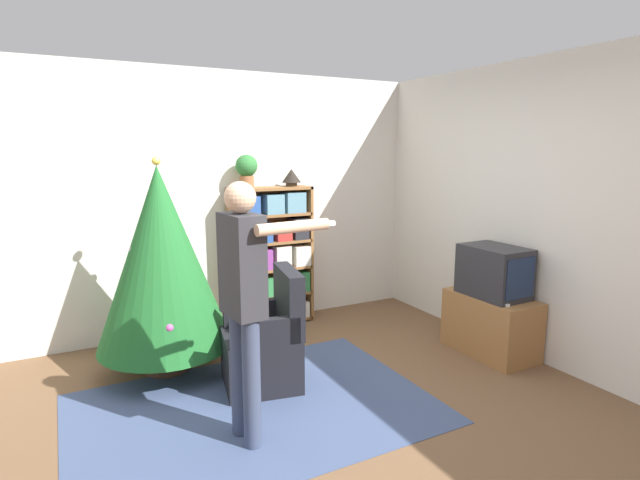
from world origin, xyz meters
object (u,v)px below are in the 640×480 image
object	(u,v)px
bookshelf	(272,257)
armchair	(266,345)
table_lamp	(291,176)
television	(494,271)
standing_person	(244,292)
potted_plant	(247,169)
christmas_tree	(162,259)

from	to	relation	value
bookshelf	armchair	bearing A→B (deg)	-114.46
table_lamp	television	bearing A→B (deg)	-54.22
standing_person	potted_plant	xyz separation A→B (m)	(0.73, 1.95, 0.67)
christmas_tree	potted_plant	xyz separation A→B (m)	(0.98, 0.66, 0.68)
television	potted_plant	distance (m)	2.53
television	potted_plant	size ratio (longest dim) A/B	1.75
christmas_tree	table_lamp	world-z (taller)	christmas_tree
television	standing_person	size ratio (longest dim) A/B	0.35
bookshelf	television	world-z (taller)	bookshelf
bookshelf	table_lamp	world-z (taller)	table_lamp
bookshelf	television	size ratio (longest dim) A/B	2.53
standing_person	table_lamp	world-z (taller)	standing_person
television	armchair	xyz separation A→B (m)	(-2.03, 0.38, -0.44)
table_lamp	standing_person	bearing A→B (deg)	-121.91
television	standing_person	bearing A→B (deg)	-173.44
television	christmas_tree	world-z (taller)	christmas_tree
christmas_tree	potted_plant	world-z (taller)	potted_plant
christmas_tree	standing_person	bearing A→B (deg)	-78.91
bookshelf	television	bearing A→B (deg)	-49.08
television	potted_plant	xyz separation A→B (m)	(-1.69, 1.67, 0.88)
bookshelf	table_lamp	xyz separation A→B (m)	(0.24, 0.01, 0.84)
standing_person	christmas_tree	bearing A→B (deg)	-175.53
christmas_tree	potted_plant	bearing A→B (deg)	34.20
television	table_lamp	distance (m)	2.20
bookshelf	christmas_tree	world-z (taller)	christmas_tree
bookshelf	table_lamp	distance (m)	0.87
standing_person	potted_plant	world-z (taller)	potted_plant
bookshelf	standing_person	world-z (taller)	standing_person
television	standing_person	distance (m)	2.44
bookshelf	standing_person	size ratio (longest dim) A/B	0.88
bookshelf	christmas_tree	distance (m)	1.41
bookshelf	television	xyz separation A→B (m)	(1.44, -1.66, 0.05)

